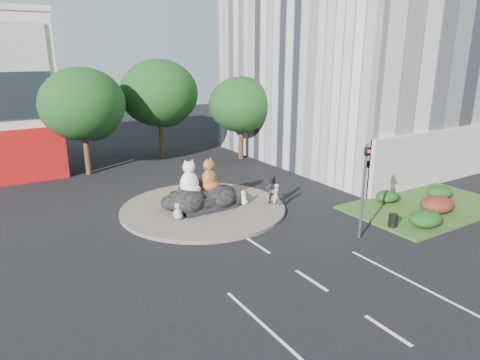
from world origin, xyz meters
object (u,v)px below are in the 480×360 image
(cat_tabby, at_px, (209,175))
(pedestrian_dark, at_px, (272,189))
(kitten_calico, at_px, (178,211))
(cat_white, at_px, (189,178))
(pedestrian_pink, at_px, (276,196))
(kitten_white, at_px, (243,197))
(litter_bin, at_px, (393,220))

(cat_tabby, bearing_deg, pedestrian_dark, -55.98)
(pedestrian_dark, bearing_deg, kitten_calico, 34.21)
(cat_white, height_order, kitten_calico, cat_white)
(cat_tabby, xyz_separation_m, pedestrian_dark, (3.49, -1.71, -1.06))
(cat_white, relative_size, pedestrian_dark, 1.23)
(cat_tabby, bearing_deg, cat_white, 154.03)
(pedestrian_pink, bearing_deg, kitten_calico, -16.35)
(kitten_white, xyz_separation_m, litter_bin, (5.15, -7.17, -0.19))
(pedestrian_pink, relative_size, litter_bin, 2.14)
(kitten_calico, bearing_deg, cat_tabby, 30.38)
(kitten_white, distance_m, litter_bin, 8.83)
(cat_tabby, height_order, kitten_calico, cat_tabby)
(kitten_white, bearing_deg, pedestrian_pink, -74.11)
(cat_white, bearing_deg, kitten_calico, -137.89)
(kitten_white, relative_size, pedestrian_dark, 0.51)
(pedestrian_pink, bearing_deg, pedestrian_dark, -112.48)
(cat_tabby, distance_m, litter_bin, 10.88)
(kitten_white, xyz_separation_m, pedestrian_dark, (1.65, -0.71, 0.44))
(pedestrian_pink, bearing_deg, cat_white, -30.94)
(pedestrian_dark, bearing_deg, cat_white, 21.17)
(cat_white, xyz_separation_m, pedestrian_pink, (4.57, -2.43, -1.25))
(cat_white, height_order, kitten_white, cat_white)
(kitten_calico, relative_size, pedestrian_dark, 0.56)
(kitten_calico, bearing_deg, kitten_white, 8.75)
(cat_white, relative_size, litter_bin, 3.12)
(pedestrian_pink, xyz_separation_m, pedestrian_dark, (0.29, 0.81, 0.14))
(kitten_calico, bearing_deg, pedestrian_pink, -6.34)
(cat_white, xyz_separation_m, cat_tabby, (1.36, 0.09, -0.05))
(kitten_calico, height_order, pedestrian_dark, pedestrian_dark)
(litter_bin, bearing_deg, cat_white, 135.98)
(cat_white, height_order, litter_bin, cat_white)
(cat_tabby, xyz_separation_m, kitten_calico, (-2.63, -1.13, -1.45))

